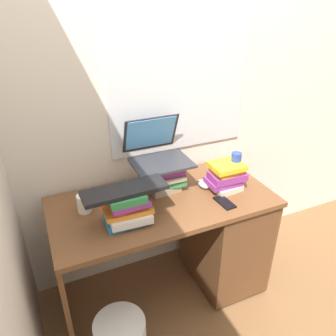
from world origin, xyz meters
TOP-DOWN VIEW (x-y plane):
  - ground_plane at (0.00, 0.00)m, footprint 6.00×6.00m
  - wall_back at (0.00, 0.35)m, footprint 6.00×0.06m
  - desk at (0.31, -0.02)m, footprint 1.26×0.61m
  - book_stack_tall at (0.04, 0.10)m, footprint 0.25×0.19m
  - book_stack_keyboard_riser at (-0.24, -0.10)m, footprint 0.25×0.19m
  - book_stack_side at (0.39, -0.03)m, footprint 0.22×0.19m
  - laptop at (0.04, 0.17)m, footprint 0.33×0.34m
  - keyboard at (-0.25, -0.10)m, footprint 0.42×0.15m
  - computer_mouse at (0.28, 0.04)m, footprint 0.06×0.10m
  - mug at (-0.42, 0.07)m, footprint 0.11×0.07m
  - water_bottle at (0.45, -0.03)m, footprint 0.06×0.06m
  - cell_phone at (0.30, -0.17)m, footprint 0.08×0.14m

SIDE VIEW (x-z plane):
  - ground_plane at x=0.00m, z-range 0.00..0.00m
  - desk at x=0.31m, z-range 0.03..0.76m
  - cell_phone at x=0.30m, z-range 0.72..0.73m
  - computer_mouse at x=0.28m, z-range 0.72..0.76m
  - mug at x=-0.42m, z-range 0.73..0.82m
  - book_stack_side at x=0.39m, z-range 0.72..0.89m
  - book_stack_keyboard_riser at x=-0.24m, z-range 0.72..0.90m
  - book_stack_tall at x=0.04m, z-range 0.73..0.90m
  - water_bottle at x=0.45m, z-range 0.72..0.94m
  - keyboard at x=-0.25m, z-range 0.90..0.92m
  - laptop at x=0.04m, z-range 0.84..1.08m
  - wall_back at x=0.00m, z-range 0.00..2.60m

